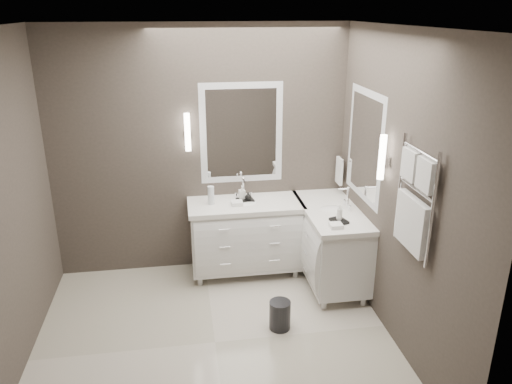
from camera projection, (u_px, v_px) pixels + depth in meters
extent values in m
cube|color=beige|center=(215.00, 343.00, 4.49)|extent=(3.20, 3.00, 0.01)
cube|color=white|center=(204.00, 26.00, 3.55)|extent=(3.20, 3.00, 0.01)
cube|color=#423A35|center=(200.00, 153.00, 5.41)|extent=(3.20, 0.01, 2.70)
cube|color=#423A35|center=(231.00, 307.00, 2.63)|extent=(3.20, 0.01, 2.70)
cube|color=#423A35|center=(398.00, 192.00, 4.25)|extent=(0.01, 3.00, 2.70)
cube|color=white|center=(246.00, 236.00, 5.53)|extent=(1.20, 0.55, 0.70)
cube|color=white|center=(245.00, 204.00, 5.40)|extent=(1.24, 0.59, 0.05)
ellipsoid|color=white|center=(245.00, 206.00, 5.41)|extent=(0.36, 0.28, 0.12)
cylinder|color=white|center=(243.00, 188.00, 5.50)|extent=(0.02, 0.02, 0.22)
cube|color=white|center=(330.00, 243.00, 5.36)|extent=(0.55, 1.20, 0.70)
cube|color=white|center=(332.00, 211.00, 5.23)|extent=(0.59, 1.24, 0.05)
ellipsoid|color=white|center=(332.00, 212.00, 5.23)|extent=(0.36, 0.28, 0.12)
cylinder|color=white|center=(348.00, 198.00, 5.21)|extent=(0.02, 0.02, 0.22)
cube|color=white|center=(241.00, 133.00, 5.39)|extent=(0.90, 0.02, 1.10)
cube|color=white|center=(241.00, 133.00, 5.39)|extent=(0.77, 0.02, 0.96)
cube|color=white|center=(365.00, 146.00, 4.92)|extent=(0.02, 0.90, 1.10)
cube|color=white|center=(365.00, 146.00, 4.92)|extent=(0.02, 0.90, 0.96)
cube|color=white|center=(188.00, 137.00, 5.25)|extent=(0.05, 0.05, 0.10)
cylinder|color=white|center=(187.00, 132.00, 5.23)|extent=(0.06, 0.06, 0.40)
cube|color=white|center=(381.00, 163.00, 4.38)|extent=(0.05, 0.05, 0.10)
cylinder|color=white|center=(382.00, 157.00, 4.36)|extent=(0.06, 0.06, 0.40)
cylinder|color=white|center=(341.00, 159.00, 5.54)|extent=(0.02, 0.22, 0.02)
cube|color=white|center=(339.00, 171.00, 5.59)|extent=(0.03, 0.17, 0.30)
cylinder|color=white|center=(433.00, 212.00, 3.59)|extent=(0.03, 0.03, 0.90)
cylinder|color=white|center=(400.00, 186.00, 4.10)|extent=(0.03, 0.03, 0.90)
cube|color=white|center=(426.00, 175.00, 3.64)|extent=(0.06, 0.22, 0.24)
cube|color=white|center=(410.00, 165.00, 3.88)|extent=(0.06, 0.22, 0.24)
cube|color=white|center=(412.00, 223.00, 3.91)|extent=(0.06, 0.46, 0.42)
cylinder|color=black|center=(280.00, 315.00, 4.65)|extent=(0.23, 0.23, 0.28)
cube|color=black|center=(245.00, 200.00, 5.42)|extent=(0.20, 0.16, 0.03)
cube|color=black|center=(339.00, 221.00, 4.89)|extent=(0.17, 0.20, 0.03)
cylinder|color=silver|center=(211.00, 195.00, 5.32)|extent=(0.07, 0.07, 0.20)
imported|color=white|center=(242.00, 192.00, 5.40)|extent=(0.07, 0.07, 0.15)
imported|color=black|center=(248.00, 196.00, 5.38)|extent=(0.09, 0.09, 0.09)
imported|color=white|center=(340.00, 212.00, 4.86)|extent=(0.07, 0.07, 0.16)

